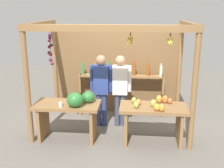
{
  "coord_description": "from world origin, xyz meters",
  "views": [
    {
      "loc": [
        0.49,
        -5.52,
        2.52
      ],
      "look_at": [
        0.0,
        -0.18,
        1.01
      ],
      "focal_mm": 43.52,
      "sensor_mm": 36.0,
      "label": 1
    }
  ],
  "objects": [
    {
      "name": "ground_plane",
      "position": [
        0.0,
        0.0,
        0.0
      ],
      "size": [
        12.0,
        12.0,
        0.0
      ],
      "primitive_type": "plane",
      "color": "slate",
      "rests_on": "ground"
    },
    {
      "name": "market_stall",
      "position": [
        -0.0,
        0.4,
        1.31
      ],
      "size": [
        3.14,
        1.86,
        2.25
      ],
      "color": "olive",
      "rests_on": "ground"
    },
    {
      "name": "fruit_counter_left",
      "position": [
        -0.75,
        -0.68,
        0.63
      ],
      "size": [
        1.27,
        0.69,
        1.01
      ],
      "color": "olive",
      "rests_on": "ground"
    },
    {
      "name": "fruit_counter_right",
      "position": [
        0.83,
        -0.66,
        0.56
      ],
      "size": [
        1.27,
        0.66,
        0.89
      ],
      "color": "olive",
      "rests_on": "ground"
    },
    {
      "name": "bottle_shelf_unit",
      "position": [
        0.15,
        0.66,
        0.81
      ],
      "size": [
        2.01,
        0.22,
        1.35
      ],
      "color": "olive",
      "rests_on": "ground"
    },
    {
      "name": "vendor_man",
      "position": [
        -0.25,
        0.01,
        0.94
      ],
      "size": [
        0.48,
        0.21,
        1.58
      ],
      "rotation": [
        0.0,
        0.0,
        0.15
      ],
      "color": "navy",
      "rests_on": "ground"
    },
    {
      "name": "vendor_woman",
      "position": [
        0.15,
        0.04,
        0.94
      ],
      "size": [
        0.48,
        0.21,
        1.57
      ],
      "rotation": [
        0.0,
        0.0,
        -0.18
      ],
      "color": "#42485F",
      "rests_on": "ground"
    }
  ]
}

